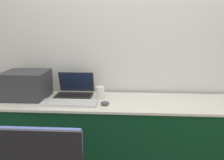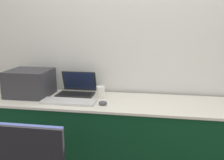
{
  "view_description": "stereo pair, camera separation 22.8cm",
  "coord_description": "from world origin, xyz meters",
  "px_view_note": "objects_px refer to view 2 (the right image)",
  "views": [
    {
      "loc": [
        0.0,
        -1.9,
        1.44
      ],
      "look_at": [
        -0.15,
        0.31,
        0.95
      ],
      "focal_mm": 42.0,
      "sensor_mm": 36.0,
      "label": 1
    },
    {
      "loc": [
        0.23,
        -1.88,
        1.44
      ],
      "look_at": [
        -0.15,
        0.31,
        0.95
      ],
      "focal_mm": 42.0,
      "sensor_mm": 36.0,
      "label": 2
    }
  ],
  "objects_px": {
    "external_keyboard": "(69,102)",
    "printer": "(30,82)",
    "coffee_cup": "(101,92)",
    "mouse": "(103,103)",
    "laptop_left": "(77,90)"
  },
  "relations": [
    {
      "from": "coffee_cup",
      "to": "mouse",
      "type": "bearing_deg",
      "value": -72.33
    },
    {
      "from": "laptop_left",
      "to": "mouse",
      "type": "xyz_separation_m",
      "value": [
        0.31,
        -0.28,
        -0.03
      ]
    },
    {
      "from": "laptop_left",
      "to": "mouse",
      "type": "relative_size",
      "value": 4.46
    },
    {
      "from": "coffee_cup",
      "to": "mouse",
      "type": "relative_size",
      "value": 1.47
    },
    {
      "from": "external_keyboard",
      "to": "coffee_cup",
      "type": "bearing_deg",
      "value": 36.28
    },
    {
      "from": "laptop_left",
      "to": "external_keyboard",
      "type": "bearing_deg",
      "value": -88.08
    },
    {
      "from": "laptop_left",
      "to": "external_keyboard",
      "type": "distance_m",
      "value": 0.27
    },
    {
      "from": "external_keyboard",
      "to": "mouse",
      "type": "xyz_separation_m",
      "value": [
        0.3,
        -0.01,
        0.01
      ]
    },
    {
      "from": "laptop_left",
      "to": "coffee_cup",
      "type": "height_order",
      "value": "laptop_left"
    },
    {
      "from": "coffee_cup",
      "to": "printer",
      "type": "bearing_deg",
      "value": -178.39
    },
    {
      "from": "coffee_cup",
      "to": "mouse",
      "type": "height_order",
      "value": "coffee_cup"
    },
    {
      "from": "external_keyboard",
      "to": "printer",
      "type": "bearing_deg",
      "value": 159.67
    },
    {
      "from": "coffee_cup",
      "to": "mouse",
      "type": "distance_m",
      "value": 0.2
    },
    {
      "from": "laptop_left",
      "to": "coffee_cup",
      "type": "bearing_deg",
      "value": -19.73
    },
    {
      "from": "printer",
      "to": "coffee_cup",
      "type": "distance_m",
      "value": 0.67
    }
  ]
}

